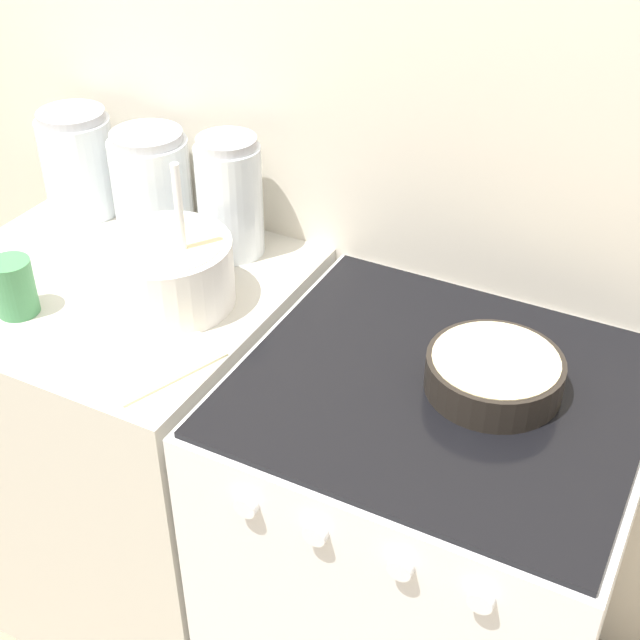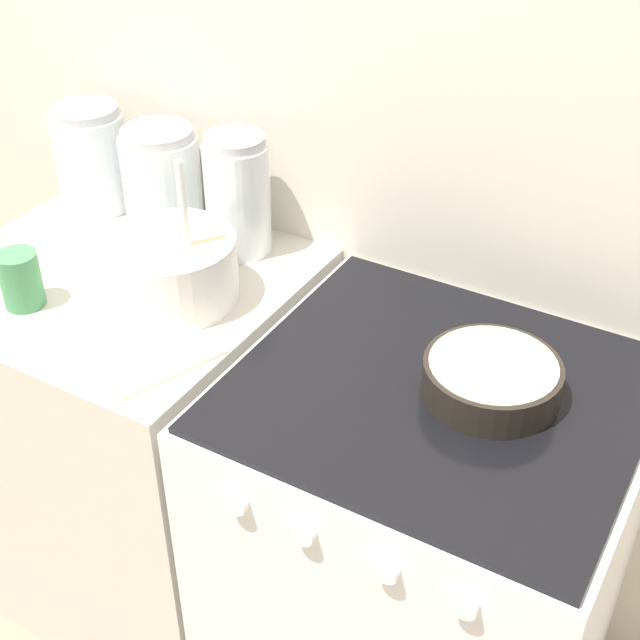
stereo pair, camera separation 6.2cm
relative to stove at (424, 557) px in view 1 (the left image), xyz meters
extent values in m
cube|color=beige|center=(-0.38, 0.36, 0.74)|extent=(4.48, 0.05, 2.40)
cube|color=beige|center=(-0.74, 0.00, 0.00)|extent=(0.72, 0.66, 0.91)
cube|color=silver|center=(0.00, 0.00, -0.01)|extent=(0.72, 0.66, 0.90)
cube|color=black|center=(0.00, 0.00, 0.45)|extent=(0.69, 0.64, 0.01)
cylinder|color=white|center=(-0.20, -0.34, 0.38)|extent=(0.04, 0.02, 0.04)
cylinder|color=white|center=(-0.07, -0.34, 0.38)|extent=(0.04, 0.02, 0.04)
cylinder|color=white|center=(0.07, -0.34, 0.38)|extent=(0.04, 0.02, 0.04)
cylinder|color=white|center=(0.20, -0.34, 0.38)|extent=(0.04, 0.02, 0.04)
cylinder|color=white|center=(-0.58, 0.00, 0.52)|extent=(0.26, 0.26, 0.13)
cylinder|color=beige|center=(-0.58, 0.00, 0.55)|extent=(0.23, 0.23, 0.07)
cylinder|color=white|center=(-0.53, 0.00, 0.62)|extent=(0.02, 0.02, 0.29)
cylinder|color=black|center=(0.08, 0.03, 0.49)|extent=(0.24, 0.24, 0.07)
cylinder|color=beige|center=(0.08, 0.03, 0.50)|extent=(0.22, 0.22, 0.06)
cylinder|color=silver|center=(-0.98, 0.23, 0.57)|extent=(0.17, 0.17, 0.22)
cylinder|color=white|center=(-0.98, 0.23, 0.52)|extent=(0.15, 0.15, 0.13)
cylinder|color=#B2B2B7|center=(-0.98, 0.23, 0.69)|extent=(0.15, 0.15, 0.02)
cylinder|color=silver|center=(-0.78, 0.23, 0.56)|extent=(0.17, 0.17, 0.21)
cylinder|color=silver|center=(-0.78, 0.23, 0.52)|extent=(0.15, 0.15, 0.13)
cylinder|color=#B2B2B7|center=(-0.78, 0.23, 0.68)|extent=(0.16, 0.16, 0.02)
cylinder|color=silver|center=(-0.57, 0.23, 0.58)|extent=(0.14, 0.14, 0.24)
cylinder|color=olive|center=(-0.57, 0.23, 0.53)|extent=(0.12, 0.12, 0.15)
cylinder|color=#B2B2B7|center=(-0.57, 0.23, 0.71)|extent=(0.13, 0.13, 0.02)
cylinder|color=#3F7F4C|center=(-0.82, -0.17, 0.51)|extent=(0.08, 0.08, 0.11)
cube|color=beige|center=(-0.50, -0.18, 0.46)|extent=(0.24, 0.27, 0.01)
camera|label=1|loc=(0.37, -1.18, 1.45)|focal=50.00mm
camera|label=2|loc=(0.42, -1.15, 1.45)|focal=50.00mm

